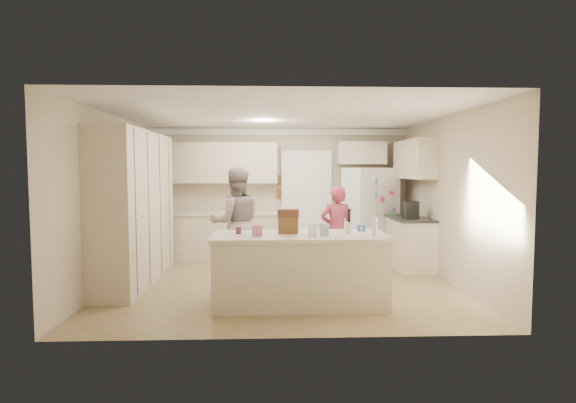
{
  "coord_description": "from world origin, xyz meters",
  "views": [
    {
      "loc": [
        -0.17,
        -6.88,
        1.76
      ],
      "look_at": [
        0.1,
        0.35,
        1.25
      ],
      "focal_mm": 28.0,
      "sensor_mm": 36.0,
      "label": 1
    }
  ],
  "objects_px": {
    "tissue_box": "(257,230)",
    "dollhouse_body": "(288,225)",
    "teen_boy": "(236,223)",
    "coffee_maker": "(410,210)",
    "island_base": "(300,271)",
    "teen_girl": "(337,230)",
    "refrigerator": "(370,214)",
    "utensil_crock": "(349,228)"
  },
  "relations": [
    {
      "from": "dollhouse_body",
      "to": "teen_boy",
      "type": "relative_size",
      "value": 0.14
    },
    {
      "from": "dollhouse_body",
      "to": "teen_girl",
      "type": "xyz_separation_m",
      "value": [
        0.88,
        1.57,
        -0.29
      ]
    },
    {
      "from": "island_base",
      "to": "tissue_box",
      "type": "relative_size",
      "value": 15.71
    },
    {
      "from": "utensil_crock",
      "to": "tissue_box",
      "type": "bearing_deg",
      "value": -172.87
    },
    {
      "from": "dollhouse_body",
      "to": "island_base",
      "type": "bearing_deg",
      "value": -33.69
    },
    {
      "from": "island_base",
      "to": "dollhouse_body",
      "type": "height_order",
      "value": "dollhouse_body"
    },
    {
      "from": "coffee_maker",
      "to": "refrigerator",
      "type": "bearing_deg",
      "value": 115.25
    },
    {
      "from": "coffee_maker",
      "to": "dollhouse_body",
      "type": "distance_m",
      "value": 2.84
    },
    {
      "from": "coffee_maker",
      "to": "tissue_box",
      "type": "bearing_deg",
      "value": -142.43
    },
    {
      "from": "refrigerator",
      "to": "utensil_crock",
      "type": "bearing_deg",
      "value": -128.76
    },
    {
      "from": "utensil_crock",
      "to": "refrigerator",
      "type": "bearing_deg",
      "value": 72.28
    },
    {
      "from": "coffee_maker",
      "to": "teen_boy",
      "type": "relative_size",
      "value": 0.17
    },
    {
      "from": "refrigerator",
      "to": "coffee_maker",
      "type": "bearing_deg",
      "value": -85.78
    },
    {
      "from": "refrigerator",
      "to": "utensil_crock",
      "type": "distance_m",
      "value": 3.02
    },
    {
      "from": "dollhouse_body",
      "to": "teen_boy",
      "type": "distance_m",
      "value": 1.64
    },
    {
      "from": "island_base",
      "to": "tissue_box",
      "type": "bearing_deg",
      "value": -169.7
    },
    {
      "from": "utensil_crock",
      "to": "tissue_box",
      "type": "xyz_separation_m",
      "value": [
        -1.2,
        -0.15,
        -0.0
      ]
    },
    {
      "from": "utensil_crock",
      "to": "tissue_box",
      "type": "height_order",
      "value": "utensil_crock"
    },
    {
      "from": "refrigerator",
      "to": "teen_boy",
      "type": "height_order",
      "value": "teen_boy"
    },
    {
      "from": "refrigerator",
      "to": "dollhouse_body",
      "type": "bearing_deg",
      "value": -142.36
    },
    {
      "from": "coffee_maker",
      "to": "utensil_crock",
      "type": "bearing_deg",
      "value": -127.12
    },
    {
      "from": "dollhouse_body",
      "to": "teen_boy",
      "type": "xyz_separation_m",
      "value": [
        -0.8,
        1.42,
        -0.13
      ]
    },
    {
      "from": "teen_boy",
      "to": "coffee_maker",
      "type": "bearing_deg",
      "value": 173.75
    },
    {
      "from": "refrigerator",
      "to": "island_base",
      "type": "distance_m",
      "value": 3.35
    },
    {
      "from": "dollhouse_body",
      "to": "utensil_crock",
      "type": "bearing_deg",
      "value": -3.58
    },
    {
      "from": "tissue_box",
      "to": "dollhouse_body",
      "type": "height_order",
      "value": "dollhouse_body"
    },
    {
      "from": "coffee_maker",
      "to": "teen_girl",
      "type": "relative_size",
      "value": 0.2
    },
    {
      "from": "coffee_maker",
      "to": "teen_boy",
      "type": "xyz_separation_m",
      "value": [
        -3.0,
        -0.38,
        -0.17
      ]
    },
    {
      "from": "teen_boy",
      "to": "teen_girl",
      "type": "relative_size",
      "value": 1.21
    },
    {
      "from": "island_base",
      "to": "utensil_crock",
      "type": "height_order",
      "value": "utensil_crock"
    },
    {
      "from": "coffee_maker",
      "to": "utensil_crock",
      "type": "relative_size",
      "value": 2.0
    },
    {
      "from": "refrigerator",
      "to": "tissue_box",
      "type": "height_order",
      "value": "refrigerator"
    },
    {
      "from": "teen_girl",
      "to": "teen_boy",
      "type": "bearing_deg",
      "value": 8.17
    },
    {
      "from": "teen_boy",
      "to": "refrigerator",
      "type": "bearing_deg",
      "value": -164.35
    },
    {
      "from": "coffee_maker",
      "to": "dollhouse_body",
      "type": "bearing_deg",
      "value": -140.71
    },
    {
      "from": "island_base",
      "to": "teen_girl",
      "type": "xyz_separation_m",
      "value": [
        0.73,
        1.67,
        0.31
      ]
    },
    {
      "from": "coffee_maker",
      "to": "island_base",
      "type": "height_order",
      "value": "coffee_maker"
    },
    {
      "from": "utensil_crock",
      "to": "tissue_box",
      "type": "relative_size",
      "value": 1.07
    },
    {
      "from": "coffee_maker",
      "to": "teen_girl",
      "type": "bearing_deg",
      "value": -170.2
    },
    {
      "from": "refrigerator",
      "to": "tissue_box",
      "type": "xyz_separation_m",
      "value": [
        -2.12,
        -3.02,
        0.1
      ]
    },
    {
      "from": "utensil_crock",
      "to": "teen_boy",
      "type": "height_order",
      "value": "teen_boy"
    },
    {
      "from": "island_base",
      "to": "refrigerator",
      "type": "bearing_deg",
      "value": 61.78
    }
  ]
}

